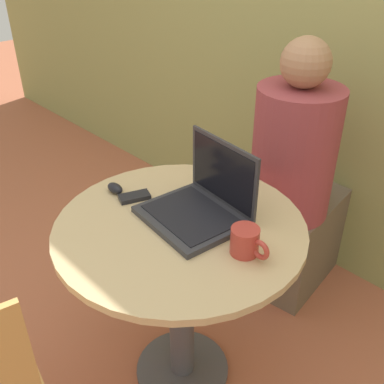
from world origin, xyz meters
The scene contains 7 objects.
ground_plane centered at (0.00, 0.00, 0.00)m, with size 12.00×12.00×0.00m, color #B26042.
round_table centered at (0.00, 0.00, 0.56)m, with size 0.81×0.81×0.73m.
laptop centered at (0.01, 0.08, 0.77)m, with size 0.34×0.30×0.24m.
cell_phone centered at (-0.22, -0.01, 0.73)m, with size 0.09×0.12×0.02m.
computer_mouse centered at (-0.30, -0.04, 0.74)m, with size 0.07×0.04×0.03m.
coffee_cup centered at (0.24, 0.04, 0.77)m, with size 0.13×0.08×0.08m.
person_seated centered at (-0.04, 0.72, 0.50)m, with size 0.39×0.55×1.21m.
Camera 1 is at (0.88, -0.78, 1.57)m, focal length 42.00 mm.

